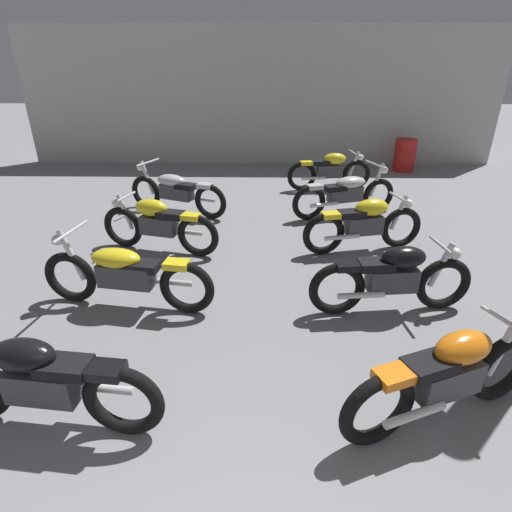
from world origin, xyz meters
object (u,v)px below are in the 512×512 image
Objects in this scene: motorcycle_left_row_3 at (158,224)px; motorcycle_right_row_1 at (448,376)px; motorcycle_left_row_4 at (176,191)px; motorcycle_right_row_2 at (393,277)px; motorcycle_right_row_3 at (364,223)px; motorcycle_left_row_2 at (125,274)px; motorcycle_right_row_5 at (330,170)px; oil_drum at (405,155)px; motorcycle_right_row_4 at (346,193)px; motorcycle_left_row_1 at (42,381)px.

motorcycle_left_row_3 is 1.04× the size of motorcycle_right_row_1.
motorcycle_left_row_4 reaches higher than motorcycle_right_row_2.
motorcycle_right_row_3 is (3.28, -1.70, 0.01)m from motorcycle_left_row_4.
motorcycle_left_row_3 is 0.98× the size of motorcycle_right_row_2.
motorcycle_right_row_5 is (3.18, 5.09, 0.01)m from motorcycle_left_row_2.
motorcycle_right_row_5 is (3.16, 3.47, 0.00)m from motorcycle_left_row_3.
motorcycle_right_row_1 is 2.19× the size of oil_drum.
motorcycle_left_row_2 is 3.64m from motorcycle_right_row_3.
motorcycle_left_row_4 is 6.01m from motorcycle_right_row_1.
motorcycle_right_row_1 is 6.77m from motorcycle_right_row_5.
motorcycle_left_row_2 is 2.54× the size of oil_drum.
motorcycle_left_row_2 is at bearing -152.26° from motorcycle_right_row_3.
motorcycle_right_row_4 reaches higher than oil_drum.
motorcycle_left_row_1 is at bearing -122.91° from motorcycle_right_row_4.
motorcycle_left_row_1 is at bearing -151.56° from motorcycle_right_row_2.
motorcycle_left_row_4 is at bearing 152.57° from motorcycle_right_row_3.
motorcycle_left_row_1 is at bearing -91.91° from motorcycle_left_row_3.
motorcycle_left_row_1 is 6.11m from motorcycle_right_row_4.
motorcycle_right_row_2 is at bearing -46.84° from motorcycle_left_row_4.
motorcycle_left_row_2 is at bearing 86.91° from motorcycle_left_row_1.
motorcycle_left_row_3 is 0.99× the size of motorcycle_right_row_3.
motorcycle_right_row_1 is 0.95× the size of motorcycle_right_row_5.
motorcycle_right_row_3 is 0.93× the size of motorcycle_right_row_4.
motorcycle_left_row_3 is at bearing 89.42° from motorcycle_left_row_2.
oil_drum is (5.45, 5.31, -0.03)m from motorcycle_left_row_3.
oil_drum is at bearing 57.55° from motorcycle_left_row_1.
motorcycle_left_row_2 is at bearing -134.17° from motorcycle_right_row_4.
motorcycle_left_row_1 is 1.00× the size of motorcycle_right_row_5.
motorcycle_left_row_3 is at bearing 152.17° from motorcycle_right_row_2.
motorcycle_left_row_3 is (0.11, 3.43, 0.00)m from motorcycle_left_row_1.
motorcycle_left_row_1 is at bearing -133.42° from motorcycle_right_row_3.
motorcycle_right_row_5 is at bearing 89.72° from motorcycle_right_row_1.
motorcycle_right_row_3 is 1.62m from motorcycle_right_row_4.
motorcycle_left_row_3 is 7.61m from oil_drum.
motorcycle_left_row_3 is at bearing -87.65° from motorcycle_left_row_4.
motorcycle_right_row_2 is 1.00× the size of motorcycle_right_row_5.
motorcycle_left_row_3 is 3.21m from motorcycle_right_row_3.
motorcycle_left_row_4 is 6.56m from oil_drum.
motorcycle_right_row_1 is at bearing -90.28° from motorcycle_right_row_5.
motorcycle_left_row_2 is 1.16× the size of motorcycle_right_row_1.
motorcycle_left_row_1 is 1.06× the size of motorcycle_right_row_1.
motorcycle_left_row_3 is at bearing -135.71° from oil_drum.
motorcycle_left_row_1 is 3.25m from motorcycle_right_row_1.
motorcycle_right_row_3 is at bearing 88.71° from motorcycle_right_row_1.
motorcycle_right_row_4 is (0.05, 3.36, -0.01)m from motorcycle_right_row_2.
motorcycle_right_row_1 and motorcycle_right_row_5 have the same top height.
motorcycle_right_row_2 is 5.13m from motorcycle_right_row_5.
oil_drum is (2.24, 5.24, -0.03)m from motorcycle_right_row_3.
motorcycle_left_row_3 is 4.55m from motorcycle_right_row_1.
motorcycle_left_row_2 is at bearing -90.58° from motorcycle_left_row_3.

